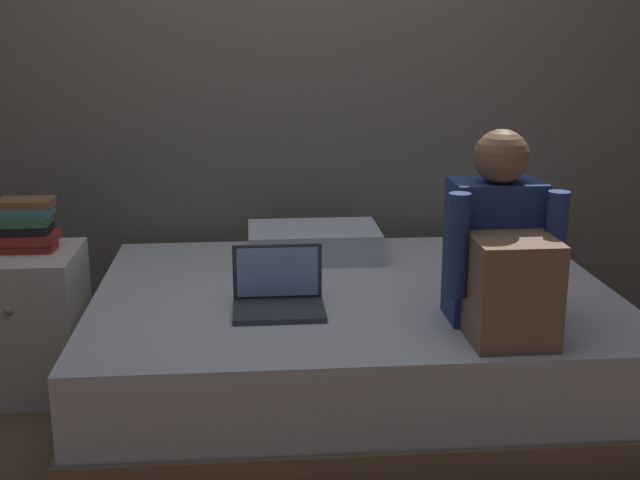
# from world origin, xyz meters

# --- Properties ---
(ground_plane) EXTENTS (8.00, 8.00, 0.00)m
(ground_plane) POSITION_xyz_m (0.00, 0.00, 0.00)
(ground_plane) COLOR brown
(wall_back) EXTENTS (5.60, 0.10, 2.70)m
(wall_back) POSITION_xyz_m (0.00, 1.20, 1.35)
(wall_back) COLOR slate
(wall_back) RESTS_ON ground_plane
(bed) EXTENTS (2.00, 1.50, 0.48)m
(bed) POSITION_xyz_m (0.20, 0.30, 0.23)
(bed) COLOR #7A6047
(bed) RESTS_ON ground_plane
(nightstand) EXTENTS (0.44, 0.46, 0.58)m
(nightstand) POSITION_xyz_m (-1.10, 0.53, 0.29)
(nightstand) COLOR beige
(nightstand) RESTS_ON ground_plane
(person_sitting) EXTENTS (0.39, 0.44, 0.66)m
(person_sitting) POSITION_xyz_m (0.63, -0.14, 0.73)
(person_sitting) COLOR navy
(person_sitting) RESTS_ON bed
(laptop) EXTENTS (0.32, 0.23, 0.22)m
(laptop) POSITION_xyz_m (-0.10, 0.09, 0.53)
(laptop) COLOR #333842
(laptop) RESTS_ON bed
(pillow) EXTENTS (0.56, 0.36, 0.13)m
(pillow) POSITION_xyz_m (0.08, 0.75, 0.54)
(pillow) COLOR silver
(pillow) RESTS_ON bed
(book_stack) EXTENTS (0.23, 0.16, 0.21)m
(book_stack) POSITION_xyz_m (-1.08, 0.57, 0.69)
(book_stack) COLOR #9E2D28
(book_stack) RESTS_ON nightstand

